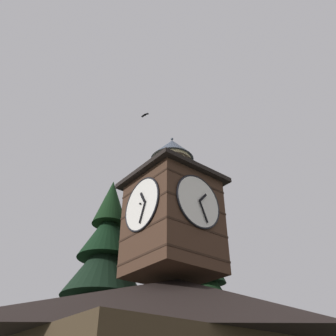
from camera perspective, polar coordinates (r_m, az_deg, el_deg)
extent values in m
pyramid|color=black|center=(17.40, 1.77, -22.30)|extent=(14.52, 11.20, 2.94)
cube|color=#422B1E|center=(18.20, 0.77, -9.68)|extent=(3.88, 3.88, 5.02)
cube|color=black|center=(17.53, 0.82, -15.42)|extent=(3.92, 3.92, 0.10)
cube|color=black|center=(17.95, 0.79, -11.59)|extent=(3.92, 3.92, 0.10)
cube|color=black|center=(18.44, 0.76, -7.96)|extent=(3.92, 3.92, 0.10)
cube|color=black|center=(19.00, 0.73, -4.53)|extent=(3.92, 3.92, 0.10)
cylinder|color=white|center=(17.17, 4.96, -5.46)|extent=(2.73, 0.10, 2.73)
torus|color=black|center=(17.16, 5.02, -5.43)|extent=(2.83, 0.10, 2.83)
cube|color=black|center=(17.37, 5.71, -4.82)|extent=(0.55, 0.04, 0.58)
cube|color=black|center=(17.02, 5.83, -7.08)|extent=(0.52, 0.04, 1.06)
sphere|color=black|center=(17.10, 5.21, -5.32)|extent=(0.10, 0.10, 0.10)
cylinder|color=white|center=(17.42, -4.28, -5.91)|extent=(0.10, 2.73, 2.73)
torus|color=black|center=(17.41, -4.35, -5.89)|extent=(0.10, 2.83, 2.83)
cube|color=black|center=(17.38, -4.19, -4.75)|extent=(0.04, 0.45, 0.65)
cube|color=black|center=(16.98, -4.21, -7.12)|extent=(0.04, 0.50, 1.07)
sphere|color=black|center=(17.37, -4.58, -5.81)|extent=(0.10, 0.10, 0.10)
cube|color=black|center=(19.38, 0.71, -2.50)|extent=(4.58, 4.58, 0.25)
cylinder|color=beige|center=(19.83, 0.70, -0.39)|extent=(2.19, 2.19, 1.45)
cylinder|color=#2D2319|center=(19.57, 0.71, -1.58)|extent=(2.25, 2.25, 0.10)
cylinder|color=#2D2319|center=(19.83, 0.70, -0.39)|extent=(2.25, 2.25, 0.10)
cylinder|color=#2D2319|center=(20.09, 0.69, 0.77)|extent=(2.25, 2.25, 0.10)
cone|color=#424C5B|center=(20.63, 0.67, 2.96)|extent=(2.49, 2.49, 1.41)
sphere|color=#384251|center=(21.11, 0.66, 4.74)|extent=(0.16, 0.16, 0.16)
cone|color=black|center=(20.50, -10.84, -21.34)|extent=(5.81, 5.81, 3.28)
cone|color=black|center=(21.04, -10.19, -15.31)|extent=(4.58, 4.58, 3.54)
cone|color=black|center=(21.67, -9.70, -10.59)|extent=(3.36, 3.36, 3.01)
cone|color=black|center=(22.56, -9.20, -5.52)|extent=(2.13, 2.13, 3.05)
cone|color=black|center=(26.01, 7.15, -22.97)|extent=(3.81, 3.81, 2.77)
cone|color=black|center=(26.40, 6.86, -18.85)|extent=(3.10, 3.10, 2.98)
cone|color=black|center=(26.83, 6.62, -15.52)|extent=(2.39, 2.39, 2.55)
cone|color=black|center=(27.40, 6.39, -11.99)|extent=(1.68, 1.68, 2.44)
sphere|color=silver|center=(47.50, -11.60, -16.78)|extent=(1.67, 1.67, 1.67)
ellipsoid|color=black|center=(25.65, -3.76, 8.63)|extent=(0.23, 0.16, 0.11)
cube|color=black|center=(25.57, -3.48, 8.78)|extent=(0.22, 0.34, 0.09)
cube|color=black|center=(25.73, -4.03, 8.49)|extent=(0.22, 0.34, 0.09)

